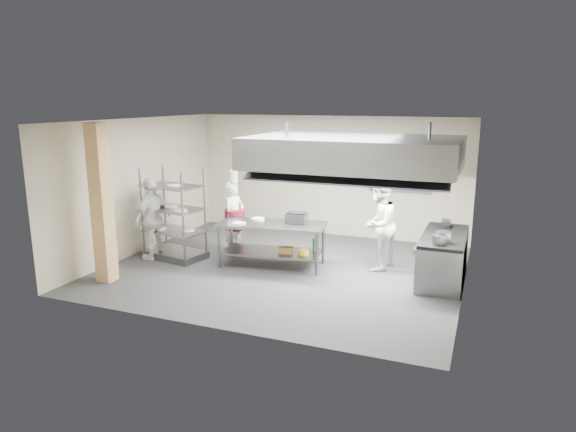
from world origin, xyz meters
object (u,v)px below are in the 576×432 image
at_px(cooking_range, 443,259).
at_px(chef_head, 235,218).
at_px(griddle, 297,218).
at_px(island, 272,244).
at_px(pass_rack, 173,214).
at_px(stockpot, 443,237).
at_px(chef_line, 379,225).
at_px(chef_plating, 153,219).

distance_m(cooking_range, chef_head, 4.55).
xyz_separation_m(cooking_range, griddle, (-2.94, -0.18, 0.59)).
height_order(island, cooking_range, island).
distance_m(island, pass_rack, 2.28).
xyz_separation_m(island, stockpot, (3.41, -0.11, 0.54)).
bearing_deg(griddle, pass_rack, -175.00).
height_order(chef_head, chef_line, chef_line).
xyz_separation_m(pass_rack, chef_line, (4.29, 0.86, -0.06)).
distance_m(chef_plating, stockpot, 5.99).
distance_m(island, chef_plating, 2.66).
bearing_deg(chef_line, chef_plating, -66.65).
bearing_deg(chef_plating, stockpot, 100.96).
bearing_deg(chef_plating, griddle, 110.82).
bearing_deg(chef_head, pass_rack, 138.32).
bearing_deg(pass_rack, island, 18.19).
bearing_deg(cooking_range, chef_plating, -171.39).
xyz_separation_m(cooking_range, chef_head, (-4.53, 0.13, 0.39)).
height_order(island, chef_line, chef_line).
relative_size(pass_rack, chef_line, 1.06).
relative_size(chef_head, chef_plating, 0.91).
relative_size(griddle, stockpot, 1.54).
height_order(griddle, stockpot, griddle).
xyz_separation_m(chef_head, chef_plating, (-1.44, -1.03, 0.08)).
relative_size(cooking_range, stockpot, 7.47).
relative_size(chef_head, chef_line, 0.87).
distance_m(griddle, stockpot, 2.97).
bearing_deg(chef_head, chef_line, -77.79).
distance_m(cooking_range, chef_plating, 6.06).
height_order(island, stockpot, stockpot).
xyz_separation_m(pass_rack, stockpot, (5.60, 0.16, 0.01)).
distance_m(chef_head, stockpot, 4.59).
xyz_separation_m(pass_rack, chef_head, (1.06, 0.80, -0.18)).
relative_size(island, pass_rack, 1.11).
height_order(pass_rack, stockpot, pass_rack).
bearing_deg(cooking_range, island, -173.15).
xyz_separation_m(chef_head, griddle, (1.60, -0.30, 0.20)).
bearing_deg(chef_plating, island, 108.23).
distance_m(chef_line, chef_plating, 4.79).
distance_m(cooking_range, griddle, 3.00).
bearing_deg(stockpot, chef_line, 151.79).
bearing_deg(island, chef_line, 7.64).
relative_size(pass_rack, stockpot, 7.37).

